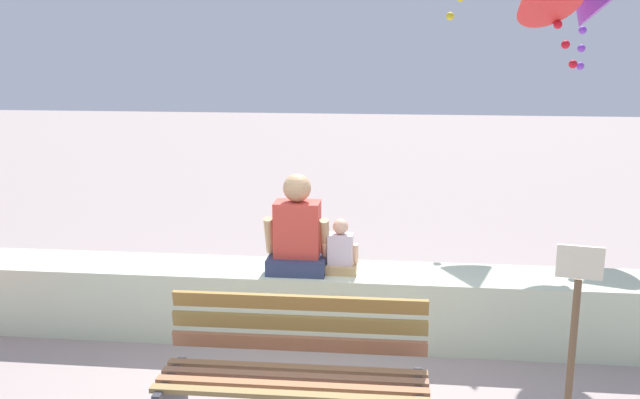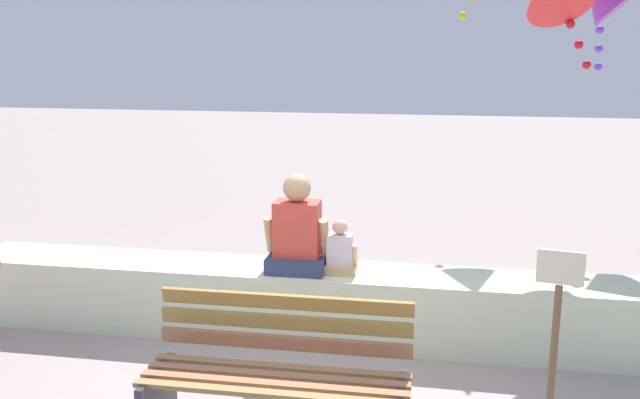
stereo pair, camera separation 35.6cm
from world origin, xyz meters
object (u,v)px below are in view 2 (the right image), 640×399
park_bench (278,378)px  person_adult (297,233)px  person_child (340,252)px  sign_post (554,354)px

park_bench → person_adult: size_ratio=2.02×
park_bench → person_child: size_ratio=3.64×
person_child → sign_post: (1.41, -1.77, 0.05)m
person_adult → sign_post: bearing=-45.0°
person_adult → person_child: bearing=0.1°
person_adult → park_bench: bearing=-82.8°
park_bench → person_child: (0.16, 1.54, 0.35)m
person_adult → person_child: size_ratio=1.80×
park_bench → person_child: 1.58m
park_bench → person_adult: bearing=97.2°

